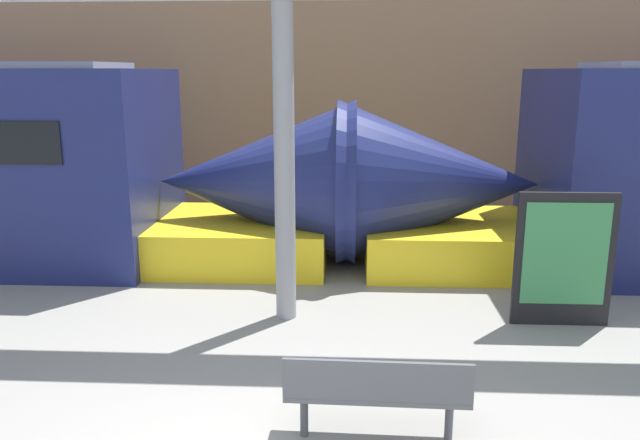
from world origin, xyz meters
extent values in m
cube|color=#937051|center=(0.00, 10.73, 2.50)|extent=(56.00, 0.20, 5.00)
cone|color=navy|center=(1.92, 6.57, 1.32)|extent=(3.19, 2.63, 2.63)
cube|color=yellow|center=(2.22, 6.57, 0.35)|extent=(2.87, 2.46, 0.70)
cone|color=navy|center=(-0.98, 6.57, 1.32)|extent=(3.19, 2.63, 2.63)
cube|color=yellow|center=(-1.28, 6.57, 0.35)|extent=(2.87, 2.46, 0.70)
cube|color=#4C4F54|center=(0.77, 1.44, 0.45)|extent=(1.54, 0.48, 0.04)
cube|color=#4C4F54|center=(0.77, 1.24, 0.64)|extent=(1.53, 0.08, 0.35)
cylinder|color=#4C4F54|center=(0.16, 1.46, 0.21)|extent=(0.07, 0.07, 0.43)
cylinder|color=#4C4F54|center=(1.39, 1.43, 0.21)|extent=(0.07, 0.07, 0.43)
cube|color=black|center=(3.13, 4.04, 0.83)|extent=(1.19, 0.06, 1.67)
cube|color=#38844C|center=(3.13, 4.00, 0.92)|extent=(1.01, 0.01, 1.27)
cylinder|color=gray|center=(-0.27, 4.12, 1.94)|extent=(0.25, 0.25, 3.88)
camera|label=1|loc=(0.54, -3.33, 3.06)|focal=35.00mm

